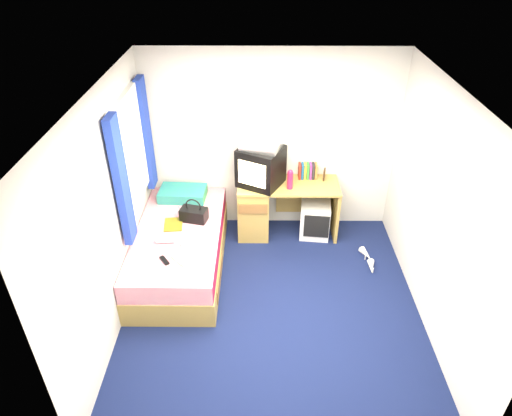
{
  "coord_description": "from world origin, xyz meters",
  "views": [
    {
      "loc": [
        -0.15,
        -3.65,
        3.65
      ],
      "look_at": [
        -0.18,
        0.7,
        0.85
      ],
      "focal_mm": 32.0,
      "sensor_mm": 36.0,
      "label": 1
    }
  ],
  "objects_px": {
    "storage_cube": "(315,219)",
    "vcr": "(261,145)",
    "desk": "(267,206)",
    "aerosol_can": "(280,174)",
    "bed": "(180,248)",
    "pink_water_bottle": "(290,180)",
    "remote_control": "(164,260)",
    "pillow": "(183,194)",
    "magazine": "(173,224)",
    "white_heels": "(369,260)",
    "picture_frame": "(324,174)",
    "water_bottle": "(165,240)",
    "colour_swatch_fan": "(179,261)",
    "towel": "(198,239)",
    "handbag": "(194,214)",
    "crt_tv": "(261,166)"
  },
  "relations": [
    {
      "from": "bed",
      "to": "picture_frame",
      "type": "relative_size",
      "value": 14.29
    },
    {
      "from": "storage_cube",
      "to": "towel",
      "type": "relative_size",
      "value": 1.59
    },
    {
      "from": "desk",
      "to": "water_bottle",
      "type": "xyz_separation_m",
      "value": [
        -1.15,
        -0.98,
        0.17
      ]
    },
    {
      "from": "aerosol_can",
      "to": "water_bottle",
      "type": "height_order",
      "value": "aerosol_can"
    },
    {
      "from": "pillow",
      "to": "white_heels",
      "type": "height_order",
      "value": "pillow"
    },
    {
      "from": "bed",
      "to": "crt_tv",
      "type": "relative_size",
      "value": 3.05
    },
    {
      "from": "pillow",
      "to": "storage_cube",
      "type": "relative_size",
      "value": 1.24
    },
    {
      "from": "storage_cube",
      "to": "colour_swatch_fan",
      "type": "relative_size",
      "value": 2.17
    },
    {
      "from": "water_bottle",
      "to": "white_heels",
      "type": "xyz_separation_m",
      "value": [
        2.42,
        0.32,
        -0.54
      ]
    },
    {
      "from": "desk",
      "to": "crt_tv",
      "type": "relative_size",
      "value": 1.98
    },
    {
      "from": "picture_frame",
      "to": "water_bottle",
      "type": "xyz_separation_m",
      "value": [
        -1.9,
        -1.11,
        -0.24
      ]
    },
    {
      "from": "storage_cube",
      "to": "remote_control",
      "type": "bearing_deg",
      "value": -138.15
    },
    {
      "from": "pillow",
      "to": "water_bottle",
      "type": "xyz_separation_m",
      "value": [
        -0.06,
        -0.97,
        -0.03
      ]
    },
    {
      "from": "picture_frame",
      "to": "magazine",
      "type": "xyz_separation_m",
      "value": [
        -1.86,
        -0.76,
        -0.27
      ]
    },
    {
      "from": "bed",
      "to": "pink_water_bottle",
      "type": "relative_size",
      "value": 8.63
    },
    {
      "from": "picture_frame",
      "to": "aerosol_can",
      "type": "xyz_separation_m",
      "value": [
        -0.58,
        -0.03,
        0.03
      ]
    },
    {
      "from": "towel",
      "to": "desk",
      "type": "bearing_deg",
      "value": 51.43
    },
    {
      "from": "storage_cube",
      "to": "water_bottle",
      "type": "distance_m",
      "value": 2.05
    },
    {
      "from": "remote_control",
      "to": "white_heels",
      "type": "xyz_separation_m",
      "value": [
        2.37,
        0.64,
        -0.51
      ]
    },
    {
      "from": "storage_cube",
      "to": "remote_control",
      "type": "height_order",
      "value": "remote_control"
    },
    {
      "from": "crt_tv",
      "to": "bed",
      "type": "bearing_deg",
      "value": -115.01
    },
    {
      "from": "crt_tv",
      "to": "handbag",
      "type": "relative_size",
      "value": 1.88
    },
    {
      "from": "storage_cube",
      "to": "vcr",
      "type": "bearing_deg",
      "value": -178.3
    },
    {
      "from": "vcr",
      "to": "pink_water_bottle",
      "type": "xyz_separation_m",
      "value": [
        0.36,
        -0.12,
        -0.43
      ]
    },
    {
      "from": "storage_cube",
      "to": "white_heels",
      "type": "height_order",
      "value": "storage_cube"
    },
    {
      "from": "water_bottle",
      "to": "pillow",
      "type": "bearing_deg",
      "value": 86.34
    },
    {
      "from": "white_heels",
      "to": "aerosol_can",
      "type": "bearing_deg",
      "value": 145.45
    },
    {
      "from": "crt_tv",
      "to": "aerosol_can",
      "type": "relative_size",
      "value": 3.37
    },
    {
      "from": "bed",
      "to": "magazine",
      "type": "height_order",
      "value": "magazine"
    },
    {
      "from": "handbag",
      "to": "towel",
      "type": "height_order",
      "value": "handbag"
    },
    {
      "from": "water_bottle",
      "to": "aerosol_can",
      "type": "bearing_deg",
      "value": 39.24
    },
    {
      "from": "bed",
      "to": "water_bottle",
      "type": "distance_m",
      "value": 0.41
    },
    {
      "from": "handbag",
      "to": "picture_frame",
      "type": "bearing_deg",
      "value": 35.84
    },
    {
      "from": "storage_cube",
      "to": "aerosol_can",
      "type": "xyz_separation_m",
      "value": [
        -0.48,
        0.15,
        0.61
      ]
    },
    {
      "from": "white_heels",
      "to": "picture_frame",
      "type": "bearing_deg",
      "value": 123.31
    },
    {
      "from": "pillow",
      "to": "magazine",
      "type": "bearing_deg",
      "value": -92.69
    },
    {
      "from": "storage_cube",
      "to": "colour_swatch_fan",
      "type": "height_order",
      "value": "colour_swatch_fan"
    },
    {
      "from": "water_bottle",
      "to": "colour_swatch_fan",
      "type": "xyz_separation_m",
      "value": [
        0.2,
        -0.32,
        -0.03
      ]
    },
    {
      "from": "bed",
      "to": "picture_frame",
      "type": "xyz_separation_m",
      "value": [
        1.79,
        0.86,
        0.55
      ]
    },
    {
      "from": "storage_cube",
      "to": "towel",
      "type": "bearing_deg",
      "value": -140.68
    },
    {
      "from": "desk",
      "to": "aerosol_can",
      "type": "distance_m",
      "value": 0.48
    },
    {
      "from": "desk",
      "to": "remote_control",
      "type": "xyz_separation_m",
      "value": [
        -1.11,
        -1.31,
        0.14
      ]
    },
    {
      "from": "desk",
      "to": "crt_tv",
      "type": "bearing_deg",
      "value": -179.86
    },
    {
      "from": "crt_tv",
      "to": "picture_frame",
      "type": "distance_m",
      "value": 0.85
    },
    {
      "from": "desk",
      "to": "water_bottle",
      "type": "height_order",
      "value": "desk"
    },
    {
      "from": "storage_cube",
      "to": "magazine",
      "type": "xyz_separation_m",
      "value": [
        -1.77,
        -0.58,
        0.31
      ]
    },
    {
      "from": "remote_control",
      "to": "handbag",
      "type": "bearing_deg",
      "value": 39.51
    },
    {
      "from": "picture_frame",
      "to": "water_bottle",
      "type": "distance_m",
      "value": 2.21
    },
    {
      "from": "storage_cube",
      "to": "white_heels",
      "type": "xyz_separation_m",
      "value": [
        0.62,
        -0.61,
        -0.2
      ]
    },
    {
      "from": "bed",
      "to": "handbag",
      "type": "bearing_deg",
      "value": 51.81
    }
  ]
}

